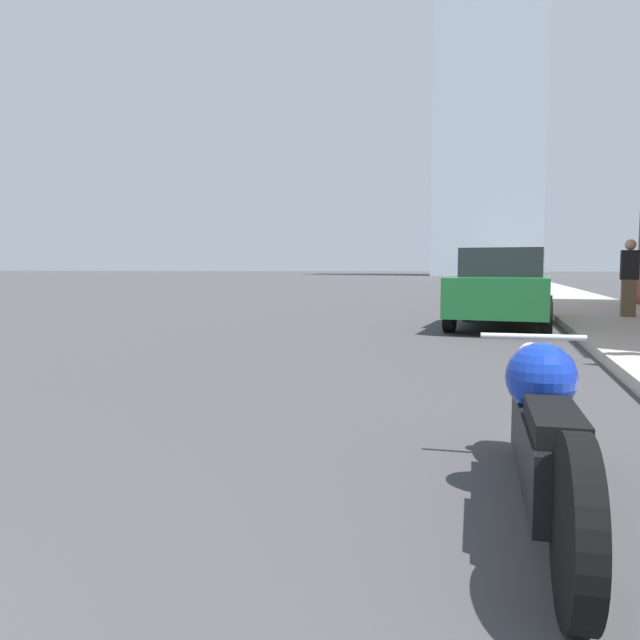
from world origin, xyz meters
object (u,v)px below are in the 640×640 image
object	(u,v)px
pedestrian	(629,277)
parked_car_black	(497,277)
motorcycle	(545,432)
parked_car_green	(503,288)

from	to	relation	value
pedestrian	parked_car_black	bearing A→B (deg)	104.69
motorcycle	pedestrian	distance (m)	12.17
parked_car_black	pedestrian	xyz separation A→B (m)	(2.76, -10.54, 0.15)
parked_car_green	parked_car_black	xyz separation A→B (m)	(-0.06, 12.27, 0.06)
parked_car_green	pedestrian	world-z (taller)	pedestrian
parked_car_black	pedestrian	world-z (taller)	pedestrian
parked_car_green	parked_car_black	bearing A→B (deg)	94.89
motorcycle	pedestrian	world-z (taller)	pedestrian
pedestrian	parked_car_green	bearing A→B (deg)	-147.30
motorcycle	parked_car_green	world-z (taller)	parked_car_green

